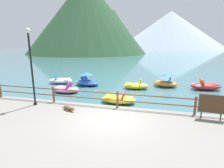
{
  "coord_description": "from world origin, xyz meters",
  "views": [
    {
      "loc": [
        1.98,
        -7.45,
        3.9
      ],
      "look_at": [
        -1.19,
        5.0,
        0.9
      ],
      "focal_mm": 28.12,
      "sensor_mm": 36.0,
      "label": 1
    }
  ],
  "objects_px": {
    "pedal_boat_5": "(206,86)",
    "pedal_boat_6": "(87,81)",
    "pedal_boat_3": "(118,99)",
    "pedal_boat_4": "(136,86)",
    "pedal_boat_1": "(166,82)",
    "sign_board": "(212,104)",
    "pedal_boat_0": "(61,81)",
    "pedal_boat_2": "(66,89)",
    "lamp_post": "(31,60)",
    "dog_resting": "(69,108)"
  },
  "relations": [
    {
      "from": "pedal_boat_2",
      "to": "pedal_boat_5",
      "type": "bearing_deg",
      "value": 18.2
    },
    {
      "from": "lamp_post",
      "to": "sign_board",
      "type": "bearing_deg",
      "value": 2.02
    },
    {
      "from": "pedal_boat_0",
      "to": "pedal_boat_5",
      "type": "xyz_separation_m",
      "value": [
        13.33,
        0.9,
        0.03
      ]
    },
    {
      "from": "pedal_boat_1",
      "to": "pedal_boat_3",
      "type": "xyz_separation_m",
      "value": [
        -3.25,
        -5.48,
        -0.16
      ]
    },
    {
      "from": "pedal_boat_5",
      "to": "pedal_boat_6",
      "type": "distance_m",
      "value": 10.52
    },
    {
      "from": "pedal_boat_2",
      "to": "pedal_boat_5",
      "type": "height_order",
      "value": "pedal_boat_5"
    },
    {
      "from": "pedal_boat_2",
      "to": "pedal_boat_6",
      "type": "distance_m",
      "value": 2.81
    },
    {
      "from": "pedal_boat_2",
      "to": "pedal_boat_3",
      "type": "bearing_deg",
      "value": -17.57
    },
    {
      "from": "pedal_boat_6",
      "to": "pedal_boat_5",
      "type": "bearing_deg",
      "value": 5.57
    },
    {
      "from": "pedal_boat_3",
      "to": "pedal_boat_5",
      "type": "xyz_separation_m",
      "value": [
        6.57,
        5.2,
        0.06
      ]
    },
    {
      "from": "pedal_boat_2",
      "to": "pedal_boat_0",
      "type": "bearing_deg",
      "value": 126.19
    },
    {
      "from": "pedal_boat_0",
      "to": "pedal_boat_6",
      "type": "relative_size",
      "value": 0.98
    },
    {
      "from": "pedal_boat_5",
      "to": "pedal_boat_6",
      "type": "bearing_deg",
      "value": -174.43
    },
    {
      "from": "pedal_boat_6",
      "to": "dog_resting",
      "type": "bearing_deg",
      "value": -75.64
    },
    {
      "from": "lamp_post",
      "to": "pedal_boat_0",
      "type": "relative_size",
      "value": 1.71
    },
    {
      "from": "lamp_post",
      "to": "pedal_boat_0",
      "type": "xyz_separation_m",
      "value": [
        -2.38,
        6.92,
        -2.69
      ]
    },
    {
      "from": "pedal_boat_1",
      "to": "pedal_boat_2",
      "type": "distance_m",
      "value": 8.9
    },
    {
      "from": "pedal_boat_3",
      "to": "pedal_boat_0",
      "type": "bearing_deg",
      "value": 147.56
    },
    {
      "from": "pedal_boat_2",
      "to": "pedal_boat_1",
      "type": "bearing_deg",
      "value": 26.61
    },
    {
      "from": "pedal_boat_2",
      "to": "pedal_boat_4",
      "type": "distance_m",
      "value": 5.97
    },
    {
      "from": "pedal_boat_0",
      "to": "pedal_boat_4",
      "type": "bearing_deg",
      "value": -2.03
    },
    {
      "from": "lamp_post",
      "to": "pedal_boat_5",
      "type": "distance_m",
      "value": 13.72
    },
    {
      "from": "pedal_boat_0",
      "to": "lamp_post",
      "type": "bearing_deg",
      "value": -71.02
    },
    {
      "from": "pedal_boat_5",
      "to": "pedal_boat_6",
      "type": "relative_size",
      "value": 1.05
    },
    {
      "from": "dog_resting",
      "to": "pedal_boat_1",
      "type": "height_order",
      "value": "pedal_boat_1"
    },
    {
      "from": "pedal_boat_5",
      "to": "sign_board",
      "type": "bearing_deg",
      "value": -102.11
    },
    {
      "from": "lamp_post",
      "to": "pedal_boat_2",
      "type": "relative_size",
      "value": 1.93
    },
    {
      "from": "lamp_post",
      "to": "pedal_boat_3",
      "type": "relative_size",
      "value": 1.84
    },
    {
      "from": "pedal_boat_3",
      "to": "pedal_boat_5",
      "type": "height_order",
      "value": "pedal_boat_5"
    },
    {
      "from": "pedal_boat_3",
      "to": "pedal_boat_4",
      "type": "distance_m",
      "value": 4.09
    },
    {
      "from": "sign_board",
      "to": "dog_resting",
      "type": "xyz_separation_m",
      "value": [
        -7.03,
        -0.65,
        -0.61
      ]
    },
    {
      "from": "dog_resting",
      "to": "pedal_boat_2",
      "type": "xyz_separation_m",
      "value": [
        -2.63,
        4.43,
        -0.28
      ]
    },
    {
      "from": "pedal_boat_3",
      "to": "pedal_boat_4",
      "type": "bearing_deg",
      "value": 80.13
    },
    {
      "from": "pedal_boat_0",
      "to": "pedal_boat_5",
      "type": "bearing_deg",
      "value": 3.88
    },
    {
      "from": "pedal_boat_0",
      "to": "pedal_boat_4",
      "type": "relative_size",
      "value": 1.06
    },
    {
      "from": "lamp_post",
      "to": "pedal_boat_4",
      "type": "height_order",
      "value": "lamp_post"
    },
    {
      "from": "sign_board",
      "to": "pedal_boat_2",
      "type": "relative_size",
      "value": 0.54
    },
    {
      "from": "pedal_boat_3",
      "to": "lamp_post",
      "type": "bearing_deg",
      "value": -149.08
    },
    {
      "from": "pedal_boat_0",
      "to": "pedal_boat_2",
      "type": "distance_m",
      "value": 3.48
    },
    {
      "from": "pedal_boat_0",
      "to": "pedal_boat_3",
      "type": "height_order",
      "value": "pedal_boat_0"
    },
    {
      "from": "pedal_boat_1",
      "to": "pedal_boat_3",
      "type": "distance_m",
      "value": 6.37
    },
    {
      "from": "sign_board",
      "to": "pedal_boat_1",
      "type": "distance_m",
      "value": 7.99
    },
    {
      "from": "lamp_post",
      "to": "pedal_boat_3",
      "type": "bearing_deg",
      "value": 30.92
    },
    {
      "from": "pedal_boat_1",
      "to": "pedal_boat_5",
      "type": "relative_size",
      "value": 0.82
    },
    {
      "from": "pedal_boat_1",
      "to": "pedal_boat_6",
      "type": "xyz_separation_m",
      "value": [
        -7.14,
        -1.3,
        0.0
      ]
    },
    {
      "from": "sign_board",
      "to": "pedal_boat_3",
      "type": "xyz_separation_m",
      "value": [
        -4.96,
        2.29,
        -0.87
      ]
    },
    {
      "from": "sign_board",
      "to": "pedal_boat_2",
      "type": "distance_m",
      "value": 10.42
    },
    {
      "from": "sign_board",
      "to": "pedal_boat_1",
      "type": "relative_size",
      "value": 0.54
    },
    {
      "from": "pedal_boat_5",
      "to": "pedal_boat_6",
      "type": "height_order",
      "value": "pedal_boat_6"
    },
    {
      "from": "lamp_post",
      "to": "pedal_boat_3",
      "type": "distance_m",
      "value": 5.78
    }
  ]
}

